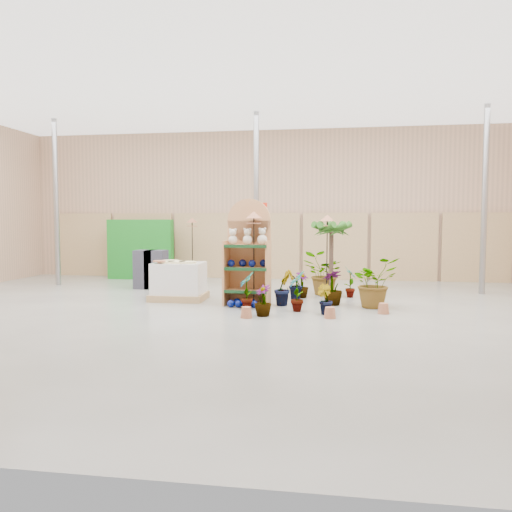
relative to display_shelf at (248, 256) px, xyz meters
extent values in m
cube|color=slate|center=(-0.18, -1.23, -1.07)|extent=(15.00, 12.00, 0.10)
cube|color=white|center=(-0.18, -1.23, 3.53)|extent=(15.00, 12.00, 0.10)
cube|color=tan|center=(-0.18, 4.82, 1.23)|extent=(15.00, 0.10, 4.50)
cylinder|color=gray|center=(-5.68, 2.27, 1.23)|extent=(0.14, 0.14, 4.50)
cylinder|color=gray|center=(5.32, 2.27, 1.23)|extent=(0.14, 0.14, 4.50)
cylinder|color=gray|center=(-0.18, 2.27, 1.23)|extent=(0.14, 0.14, 4.50)
cube|color=#A28256|center=(-6.18, 4.69, -0.02)|extent=(1.90, 0.06, 2.00)
cube|color=#A28256|center=(-4.18, 4.69, -0.02)|extent=(1.90, 0.06, 2.00)
cube|color=#A28256|center=(-2.18, 4.69, -0.02)|extent=(1.90, 0.06, 2.00)
cube|color=#A28256|center=(-0.18, 4.69, -0.02)|extent=(1.90, 0.06, 2.00)
cube|color=#A28256|center=(1.82, 4.69, -0.02)|extent=(1.90, 0.06, 2.00)
cube|color=#A28256|center=(3.82, 4.69, -0.02)|extent=(1.90, 0.06, 2.00)
cube|color=#A28256|center=(5.82, 4.69, -0.02)|extent=(1.90, 0.06, 2.00)
cube|color=#B2784B|center=(0.00, 0.10, -0.14)|extent=(0.94, 0.12, 1.76)
cylinder|color=#B2784B|center=(0.00, 0.10, 0.74)|extent=(0.94, 0.12, 0.93)
cube|color=#B2784B|center=(0.00, -0.17, -0.71)|extent=(0.91, 0.56, 0.04)
cube|color=#0F3819|center=(0.00, -0.43, -0.71)|extent=(0.89, 0.07, 0.06)
cube|color=#B2784B|center=(0.00, -0.17, -0.24)|extent=(0.91, 0.56, 0.04)
cube|color=#0F3819|center=(0.00, -0.43, -0.24)|extent=(0.89, 0.07, 0.06)
cube|color=#B2784B|center=(0.00, -0.17, 0.23)|extent=(0.91, 0.56, 0.04)
cube|color=#0F3819|center=(0.00, -0.43, 0.23)|extent=(0.89, 0.07, 0.06)
cube|color=#B2784B|center=(-0.45, -0.17, -0.34)|extent=(0.06, 0.52, 1.35)
cube|color=#B2784B|center=(0.45, -0.17, -0.34)|extent=(0.06, 0.52, 1.35)
sphere|color=beige|center=(-0.31, -0.10, 0.34)|extent=(0.19, 0.19, 0.19)
sphere|color=beige|center=(-0.31, -0.10, 0.49)|extent=(0.15, 0.15, 0.15)
sphere|color=beige|center=(0.00, -0.10, 0.34)|extent=(0.20, 0.20, 0.20)
sphere|color=beige|center=(0.00, -0.10, 0.51)|extent=(0.15, 0.15, 0.15)
sphere|color=beige|center=(0.31, -0.10, 0.35)|extent=(0.21, 0.21, 0.21)
sphere|color=beige|center=(0.31, -0.10, 0.52)|extent=(0.15, 0.15, 0.15)
sphere|color=navy|center=(-0.33, -0.19, -0.14)|extent=(0.16, 0.16, 0.16)
sphere|color=navy|center=(-0.11, -0.06, -0.14)|extent=(0.16, 0.16, 0.16)
sphere|color=navy|center=(0.11, -0.19, -0.14)|extent=(0.16, 0.16, 0.16)
sphere|color=navy|center=(0.33, -0.06, -0.14)|extent=(0.16, 0.16, 0.16)
sphere|color=navy|center=(-0.28, -0.49, -0.94)|extent=(0.15, 0.15, 0.15)
sphere|color=navy|center=(-0.20, -0.25, -0.94)|extent=(0.15, 0.15, 0.15)
sphere|color=navy|center=(-0.12, -0.49, -0.94)|extent=(0.15, 0.15, 0.15)
sphere|color=navy|center=(-0.04, -0.25, -0.94)|extent=(0.15, 0.15, 0.15)
sphere|color=navy|center=(0.04, -0.49, -0.94)|extent=(0.15, 0.15, 0.15)
sphere|color=navy|center=(0.12, -0.25, -0.94)|extent=(0.15, 0.15, 0.15)
sphere|color=navy|center=(0.20, -0.49, -0.94)|extent=(0.15, 0.15, 0.15)
cube|color=#A28256|center=(-1.62, 0.30, -0.94)|extent=(1.20, 1.01, 0.15)
cube|color=white|center=(-1.62, 0.30, -0.53)|extent=(1.10, 0.91, 0.69)
cylinder|color=beige|center=(-1.86, 0.15, -0.16)|extent=(0.39, 0.39, 0.04)
cylinder|color=beige|center=(-1.62, 0.15, -0.16)|extent=(0.39, 0.39, 0.04)
cylinder|color=beige|center=(-1.37, 0.15, -0.16)|extent=(0.39, 0.39, 0.04)
cylinder|color=beige|center=(-1.86, 0.45, -0.16)|extent=(0.39, 0.39, 0.04)
cube|color=#25242D|center=(-2.76, 2.01, -0.77)|extent=(0.50, 0.50, 0.50)
cube|color=#25242D|center=(-2.76, 2.01, -0.27)|extent=(0.50, 0.50, 0.50)
cube|color=#25242D|center=(-3.06, 2.01, -0.77)|extent=(0.50, 0.50, 0.50)
cube|color=#25242D|center=(-3.06, 2.01, -0.27)|extent=(0.50, 0.50, 0.50)
cube|color=#15711C|center=(-3.98, 3.97, -0.12)|extent=(2.00, 0.30, 1.80)
cylinder|color=gray|center=(-0.08, 1.77, 0.08)|extent=(0.05, 0.05, 2.20)
cube|color=#B9200C|center=(-0.08, 1.73, 0.98)|extent=(0.50, 0.03, 0.40)
cylinder|color=black|center=(0.14, -0.13, -0.16)|extent=(0.02, 0.02, 1.71)
cylinder|color=#A05E40|center=(0.14, -0.13, 0.69)|extent=(0.30, 0.30, 0.02)
cone|color=#A05E40|center=(0.14, -0.13, 0.86)|extent=(0.34, 0.34, 0.14)
cylinder|color=black|center=(1.63, 0.98, -0.19)|extent=(0.02, 0.02, 1.65)
cylinder|color=#A05E40|center=(1.63, 0.98, 0.63)|extent=(0.30, 0.30, 0.02)
cone|color=#A05E40|center=(1.63, 0.98, 0.80)|extent=(0.34, 0.34, 0.14)
cylinder|color=black|center=(-2.26, 3.61, -0.21)|extent=(0.02, 0.02, 1.61)
cylinder|color=#A05E40|center=(-2.26, 3.61, 0.59)|extent=(0.30, 0.30, 0.02)
cone|color=#A05E40|center=(-2.26, 3.61, 0.76)|extent=(0.34, 0.34, 0.14)
cylinder|color=#49362A|center=(1.73, 1.19, -0.27)|extent=(0.10, 0.10, 1.50)
imported|color=#215515|center=(0.08, -0.65, -0.65)|extent=(0.36, 0.45, 0.74)
imported|color=#215515|center=(0.74, -0.07, -0.65)|extent=(0.42, 0.48, 0.74)
imported|color=#215515|center=(1.77, 0.12, -0.65)|extent=(0.57, 0.57, 0.73)
imported|color=#215515|center=(2.17, 1.22, -0.66)|extent=(0.32, 0.42, 0.71)
imported|color=#215515|center=(0.92, 0.73, -0.68)|extent=(0.47, 0.48, 0.68)
imported|color=#215515|center=(1.52, 1.51, -0.51)|extent=(1.03, 0.92, 1.02)
imported|color=#215515|center=(0.49, -1.31, -0.73)|extent=(0.46, 0.46, 0.58)
imported|color=#215515|center=(1.08, -0.72, -0.62)|extent=(0.34, 0.45, 0.79)
imported|color=#215515|center=(1.62, -0.96, -0.73)|extent=(0.40, 0.39, 0.57)
imported|color=#215515|center=(2.60, -0.05, -0.51)|extent=(1.20, 1.16, 1.03)
imported|color=#215515|center=(1.06, 1.04, -0.73)|extent=(0.46, 0.46, 0.58)
camera|label=1|loc=(1.76, -10.34, 0.73)|focal=35.00mm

